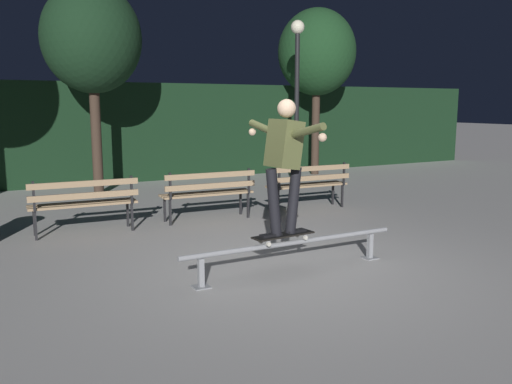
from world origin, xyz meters
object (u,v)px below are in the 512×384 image
Objects in this scene: grind_rail at (293,247)px; skateboarder at (284,155)px; park_bench_right_center at (309,182)px; park_bench_leftmost at (84,200)px; tree_behind_benches at (92,40)px; skateboard at (283,235)px; park_bench_left_center at (209,190)px; tree_far_right at (317,53)px; lamp_post_right at (297,83)px.

skateboarder is at bearing 179.88° from grind_rail.
skateboarder is at bearing -128.25° from park_bench_right_center.
park_bench_leftmost is (-1.69, 3.07, -0.86)m from skateboarder.
tree_behind_benches is at bearing 130.29° from park_bench_right_center.
park_bench_right_center is at bearing 53.30° from grind_rail.
skateboarder reaches higher than park_bench_right_center.
skateboard is 0.18× the size of tree_behind_benches.
skateboarder is 0.97× the size of park_bench_left_center.
park_bench_left_center is at bearing 85.64° from grind_rail.
lamp_post_right is at bearing -135.22° from tree_far_right.
skateboard is 0.49× the size of park_bench_left_center.
park_bench_leftmost is 6.30m from lamp_post_right.
park_bench_left_center is (0.23, 3.07, 0.24)m from grind_rail.
skateboarder is at bearing -96.78° from park_bench_left_center.
tree_behind_benches reaches higher than skateboard.
park_bench_left_center is at bearing -73.79° from tree_behind_benches.
grind_rail is 3.84m from park_bench_right_center.
park_bench_leftmost is at bearing 180.00° from park_bench_right_center.
skateboard is 3.09m from park_bench_left_center.
park_bench_leftmost is 4.73m from tree_behind_benches.
tree_behind_benches is (-0.84, 6.76, 3.03)m from grind_rail.
tree_behind_benches is (-0.70, 6.76, 2.88)m from skateboard.
skateboarder is 0.97× the size of park_bench_right_center.
skateboard is at bearing -128.28° from park_bench_right_center.
lamp_post_right is (4.45, -1.15, -0.85)m from tree_behind_benches.
tree_far_right is at bearing 53.88° from grind_rail.
grind_rail is 3.60× the size of skateboard.
tree_far_right reaches higher than skateboarder.
tree_far_right is at bearing 44.78° from lamp_post_right.
skateboarder is at bearing -126.78° from tree_far_right.
skateboarder is 0.97× the size of park_bench_leftmost.
lamp_post_right reaches higher than grind_rail.
tree_far_right is at bearing 53.21° from skateboard.
grind_rail is at bearing -126.70° from park_bench_right_center.
grind_rail is 1.10m from skateboarder.
tree_behind_benches reaches higher than park_bench_right_center.
park_bench_right_center is (2.29, 3.07, 0.24)m from grind_rail.
park_bench_right_center is 5.97m from tree_far_right.
tree_behind_benches is at bearing 75.09° from park_bench_leftmost.
park_bench_left_center is (0.36, 3.07, -0.86)m from skateboarder.
skateboarder is at bearing -123.71° from lamp_post_right.
park_bench_left_center is 0.36× the size of tree_behind_benches.
park_bench_right_center is 0.41× the size of lamp_post_right.
park_bench_right_center is at bearing -117.50° from lamp_post_right.
lamp_post_right is at bearing 56.27° from skateboard.
park_bench_right_center is (2.42, 3.07, 0.08)m from skateboard.
park_bench_left_center is 0.41× the size of lamp_post_right.
grind_rail is 0.73× the size of lamp_post_right.
tree_far_right reaches higher than skateboard.
lamp_post_right is (3.74, 5.60, 2.02)m from skateboard.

